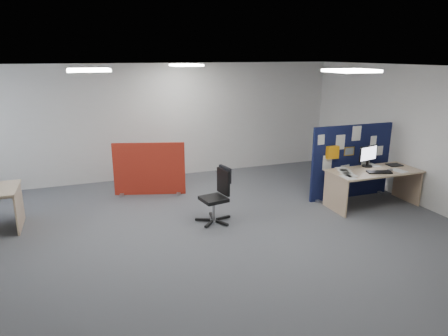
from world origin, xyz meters
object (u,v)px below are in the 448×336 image
object	(u,v)px
main_desk	(372,178)
monitor_main	(368,155)
red_divider	(149,169)
office_chair	(218,192)
navy_divider	(350,161)

from	to	relation	value
main_desk	monitor_main	bearing A→B (deg)	79.12
red_divider	office_chair	size ratio (longest dim) A/B	1.49
navy_divider	red_divider	size ratio (longest dim) A/B	1.27
main_desk	red_divider	bearing A→B (deg)	152.16
main_desk	office_chair	size ratio (longest dim) A/B	1.81
monitor_main	office_chair	distance (m)	3.16
monitor_main	office_chair	bearing A→B (deg)	166.40
monitor_main	office_chair	xyz separation A→B (m)	(-3.13, 0.05, -0.41)
navy_divider	monitor_main	xyz separation A→B (m)	(0.16, -0.32, 0.20)
navy_divider	monitor_main	distance (m)	0.41
red_divider	office_chair	distance (m)	2.05
red_divider	monitor_main	bearing A→B (deg)	-8.76
navy_divider	office_chair	bearing A→B (deg)	-174.87
monitor_main	red_divider	bearing A→B (deg)	142.34
main_desk	office_chair	bearing A→B (deg)	174.86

